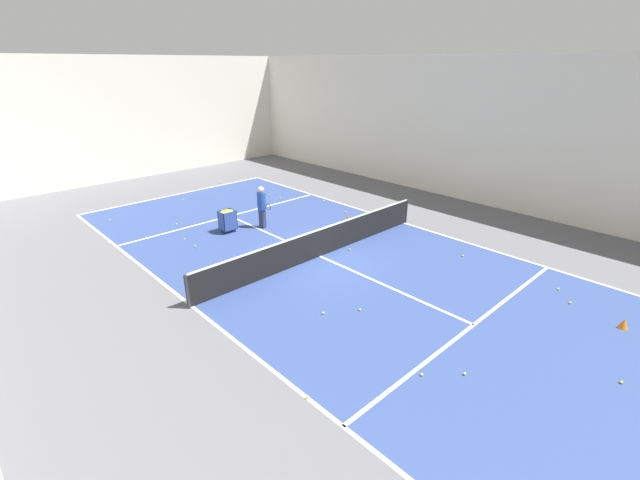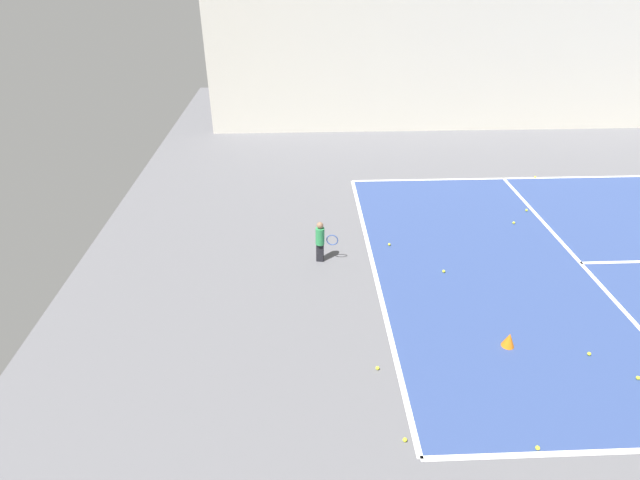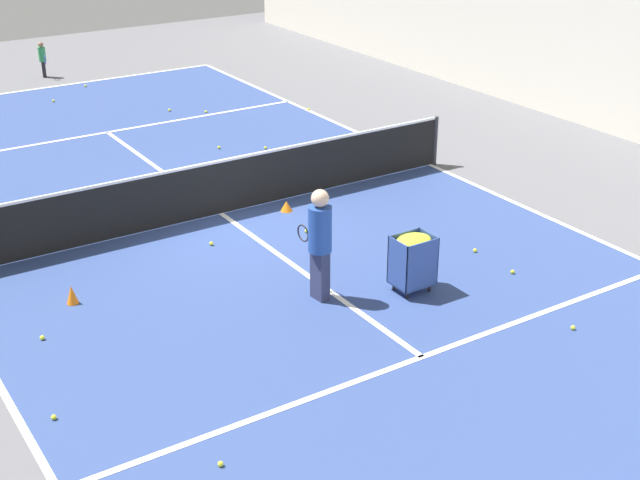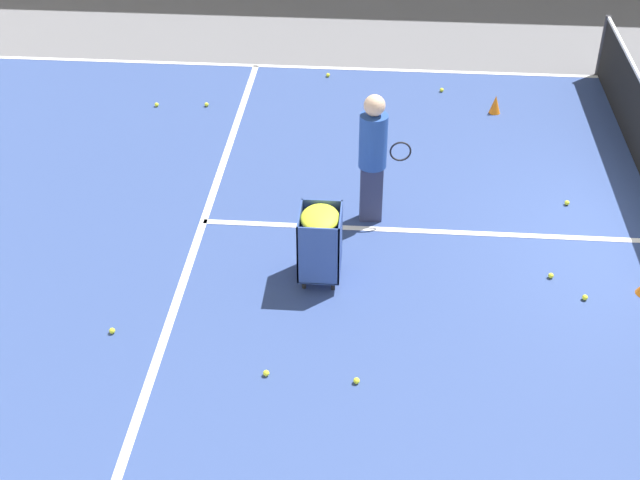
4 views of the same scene
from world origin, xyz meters
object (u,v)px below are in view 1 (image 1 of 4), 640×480
Objects in this scene: training_cone_0 at (624,323)px; training_cone_1 at (287,258)px; tennis_net at (320,242)px; coach_at_net at (262,204)px; ball_cart at (227,217)px.

training_cone_0 is 1.25× the size of training_cone_1.
training_cone_1 is (-1.12, 0.54, -0.46)m from tennis_net.
tennis_net is at bearing 107.26° from training_cone_0.
coach_at_net reaches higher than tennis_net.
tennis_net is at bearing -75.96° from ball_cart.
coach_at_net is at bearing 86.26° from tennis_net.
training_cone_0 is at bearing -72.74° from tennis_net.
training_cone_0 is (2.77, -8.92, -0.41)m from tennis_net.
coach_at_net is 3.72m from training_cone_1.
coach_at_net is 7.80× the size of training_cone_1.
ball_cart is (-1.11, 4.45, 0.11)m from tennis_net.
tennis_net is 11.04× the size of ball_cart.
coach_at_net is 13.07m from training_cone_0.
tennis_net reaches higher than training_cone_1.
ball_cart is at bearing 104.04° from tennis_net.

